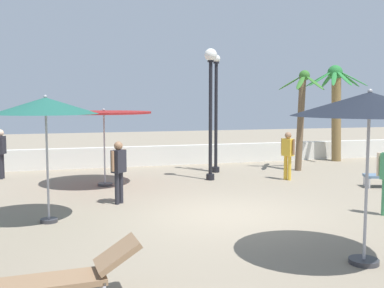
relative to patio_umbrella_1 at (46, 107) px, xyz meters
name	(u,v)px	position (x,y,z in m)	size (l,w,h in m)	color
ground_plane	(226,215)	(3.99, -0.48, -2.55)	(56.00, 56.00, 0.00)	gray
boundary_wall	(155,156)	(3.99, 8.02, -2.15)	(25.20, 0.30, 0.80)	silver
patio_umbrella_1	(46,107)	(0.00, 0.00, 0.00)	(2.25, 2.25, 2.81)	#333338
patio_umbrella_2	(104,115)	(1.59, 4.08, -0.34)	(2.93, 2.93, 2.42)	#333338
patio_umbrella_4	(370,105)	(5.08, -4.12, 0.06)	(2.51, 2.51, 2.88)	#333338
palm_tree_0	(336,100)	(11.80, 7.25, 0.09)	(2.74, 2.74, 4.17)	olive
palm_tree_1	(302,108)	(9.06, 5.25, -0.16)	(1.84, 1.92, 3.79)	brown
lamp_post_0	(216,110)	(5.79, 5.68, -0.26)	(0.29, 0.29, 4.31)	black
lamp_post_1	(211,94)	(5.10, 4.18, 0.33)	(0.42, 0.42, 4.37)	black
lounge_chair_0	(69,276)	(0.37, -4.41, -2.15)	(1.90, 0.67, 0.83)	#B7B7BC
guest_1	(1,149)	(-1.68, 6.30, -1.53)	(0.32, 0.54, 1.69)	#26262D
guest_2	(288,151)	(7.59, 3.47, -1.58)	(0.37, 0.51, 1.61)	gold
guest_3	(119,166)	(1.71, 1.42, -1.57)	(0.42, 0.42, 1.63)	#26262D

